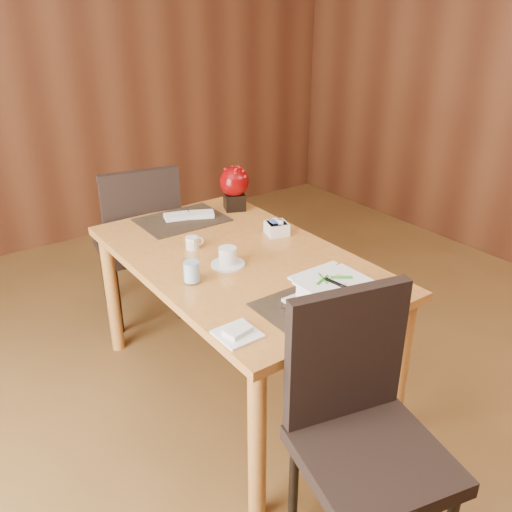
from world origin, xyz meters
TOP-DOWN VIEW (x-y plane):
  - ground at (0.00, 0.00)m, footprint 6.00×6.00m
  - back_wall at (0.00, 3.00)m, footprint 5.00×0.02m
  - dining_table at (0.00, 0.60)m, footprint 0.90×1.50m
  - placemat_near at (0.00, 0.05)m, footprint 0.45×0.33m
  - placemat_far at (0.00, 1.15)m, footprint 0.45×0.33m
  - soup_setting at (0.04, 0.01)m, footprint 0.28×0.28m
  - coffee_cup at (-0.09, 0.55)m, footprint 0.15×0.15m
  - water_glass at (-0.30, 0.50)m, footprint 0.10×0.10m
  - creamer_jug at (-0.13, 0.80)m, footprint 0.10×0.10m
  - sugar_caddy at (0.30, 0.70)m, footprint 0.13×0.13m
  - berry_decor at (0.33, 1.13)m, footprint 0.17×0.17m
  - napkins_far at (0.06, 1.15)m, footprint 0.28×0.19m
  - bread_plate at (-0.37, 0.06)m, footprint 0.15×0.15m
  - near_chair at (-0.16, -0.36)m, footprint 0.56×0.56m
  - far_chair at (-0.11, 1.50)m, footprint 0.53×0.54m

SIDE VIEW (x-z plane):
  - ground at x=0.00m, z-range 0.00..0.00m
  - far_chair at x=-0.11m, z-range 0.06..1.06m
  - near_chair at x=-0.16m, z-range 0.06..1.06m
  - dining_table at x=0.00m, z-range 0.28..1.03m
  - placemat_near at x=0.00m, z-range 0.75..0.76m
  - placemat_far at x=0.00m, z-range 0.75..0.76m
  - bread_plate at x=-0.37m, z-range 0.75..0.76m
  - napkins_far at x=0.06m, z-range 0.76..0.78m
  - creamer_jug at x=-0.13m, z-range 0.75..0.81m
  - sugar_caddy at x=0.30m, z-range 0.75..0.81m
  - coffee_cup at x=-0.09m, z-range 0.74..0.83m
  - soup_setting at x=0.04m, z-range 0.75..0.86m
  - water_glass at x=-0.30m, z-range 0.75..0.92m
  - berry_decor at x=0.33m, z-range 0.77..1.01m
  - back_wall at x=0.00m, z-range 0.00..2.80m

